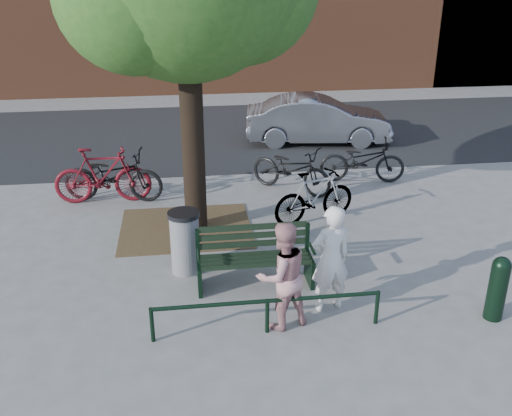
{
  "coord_description": "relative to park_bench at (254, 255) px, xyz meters",
  "views": [
    {
      "loc": [
        -1.0,
        -7.46,
        4.52
      ],
      "look_at": [
        0.15,
        1.0,
        0.86
      ],
      "focal_mm": 40.0,
      "sensor_mm": 36.0,
      "label": 1
    }
  ],
  "objects": [
    {
      "name": "park_bench",
      "position": [
        0.0,
        0.0,
        0.0
      ],
      "size": [
        1.74,
        0.54,
        0.97
      ],
      "color": "black",
      "rests_on": "ground"
    },
    {
      "name": "person_right",
      "position": [
        0.22,
        -1.13,
        0.28
      ],
      "size": [
        0.88,
        0.78,
        1.51
      ],
      "primitive_type": "imported",
      "rotation": [
        0.0,
        0.0,
        3.46
      ],
      "color": "tan",
      "rests_on": "ground"
    },
    {
      "name": "bollard",
      "position": [
        3.15,
        -1.37,
        0.03
      ],
      "size": [
        0.25,
        0.25,
        0.94
      ],
      "color": "black",
      "rests_on": "ground"
    },
    {
      "name": "parked_car",
      "position": [
        2.69,
        7.2,
        0.16
      ],
      "size": [
        4.01,
        1.85,
        1.27
      ],
      "primitive_type": "imported",
      "rotation": [
        0.0,
        0.0,
        1.44
      ],
      "color": "slate",
      "rests_on": "ground"
    },
    {
      "name": "bicycle_d",
      "position": [
        1.42,
        2.12,
        0.03
      ],
      "size": [
        1.75,
        0.98,
        1.02
      ],
      "primitive_type": "imported",
      "rotation": [
        0.0,
        0.0,
        1.89
      ],
      "color": "gray",
      "rests_on": "ground"
    },
    {
      "name": "ground",
      "position": [
        0.0,
        -0.08,
        -0.48
      ],
      "size": [
        90.0,
        90.0,
        0.0
      ],
      "primitive_type": "plane",
      "color": "gray",
      "rests_on": "ground"
    },
    {
      "name": "bicycle_c",
      "position": [
        1.29,
        3.73,
        0.02
      ],
      "size": [
        1.87,
        1.77,
        1.0
      ],
      "primitive_type": "imported",
      "rotation": [
        0.0,
        0.0,
        0.84
      ],
      "color": "black",
      "rests_on": "ground"
    },
    {
      "name": "guard_railing",
      "position": [
        0.0,
        -1.28,
        -0.08
      ],
      "size": [
        3.06,
        0.06,
        0.51
      ],
      "color": "black",
      "rests_on": "ground"
    },
    {
      "name": "bicycle_b",
      "position": [
        -2.62,
        3.63,
        0.11
      ],
      "size": [
        1.95,
        0.59,
        1.17
      ],
      "primitive_type": "imported",
      "rotation": [
        0.0,
        0.0,
        1.55
      ],
      "color": "#590C14",
      "rests_on": "ground"
    },
    {
      "name": "dirt_pit",
      "position": [
        -1.0,
        2.12,
        -0.47
      ],
      "size": [
        2.4,
        2.0,
        0.02
      ],
      "primitive_type": "cube",
      "color": "brown",
      "rests_on": "ground"
    },
    {
      "name": "road",
      "position": [
        0.0,
        8.42,
        -0.47
      ],
      "size": [
        40.0,
        7.0,
        0.01
      ],
      "primitive_type": "cube",
      "color": "black",
      "rests_on": "ground"
    },
    {
      "name": "litter_bin",
      "position": [
        -1.03,
        0.53,
        0.04
      ],
      "size": [
        0.5,
        0.5,
        1.02
      ],
      "color": "gray",
      "rests_on": "ground"
    },
    {
      "name": "bicycle_a",
      "position": [
        -2.42,
        3.7,
        0.06
      ],
      "size": [
        2.15,
        1.11,
        1.08
      ],
      "primitive_type": "imported",
      "rotation": [
        0.0,
        0.0,
        1.37
      ],
      "color": "black",
      "rests_on": "ground"
    },
    {
      "name": "person_left",
      "position": [
        0.95,
        -0.82,
        0.31
      ],
      "size": [
        0.63,
        0.48,
        1.58
      ],
      "primitive_type": "imported",
      "rotation": [
        0.0,
        0.0,
        3.33
      ],
      "color": "silver",
      "rests_on": "ground"
    },
    {
      "name": "bicycle_e",
      "position": [
        2.98,
        4.09,
        0.01
      ],
      "size": [
        1.96,
        1.01,
        0.98
      ],
      "primitive_type": "imported",
      "rotation": [
        0.0,
        0.0,
        1.37
      ],
      "color": "black",
      "rests_on": "ground"
    }
  ]
}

